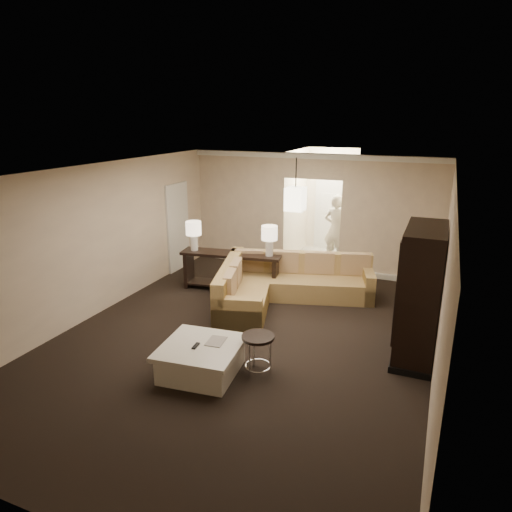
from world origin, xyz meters
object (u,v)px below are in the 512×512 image
at_px(coffee_table, 201,359).
at_px(armoire, 419,296).
at_px(sectional_sofa, 282,285).
at_px(drink_table, 258,346).
at_px(person, 336,226).
at_px(console_table, 231,268).

bearing_deg(coffee_table, armoire, 31.96).
xyz_separation_m(sectional_sofa, drink_table, (0.58, -2.66, 0.07)).
bearing_deg(drink_table, person, 91.80).
distance_m(sectional_sofa, armoire, 2.99).
relative_size(console_table, person, 1.12).
distance_m(sectional_sofa, drink_table, 2.73).
bearing_deg(armoire, coffee_table, -148.04).
relative_size(coffee_table, drink_table, 2.07).
bearing_deg(person, sectional_sofa, 93.80).
distance_m(coffee_table, armoire, 3.41).
height_order(console_table, person, person).
height_order(drink_table, person, person).
bearing_deg(drink_table, sectional_sofa, 102.28).
relative_size(armoire, drink_table, 3.48).
relative_size(sectional_sofa, console_table, 1.42).
distance_m(console_table, armoire, 4.16).
distance_m(console_table, drink_table, 3.39).
distance_m(coffee_table, drink_table, 0.85).
bearing_deg(person, console_table, 70.63).
distance_m(sectional_sofa, coffee_table, 3.00).
xyz_separation_m(drink_table, person, (-0.18, 5.56, 0.55)).
height_order(sectional_sofa, console_table, sectional_sofa).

